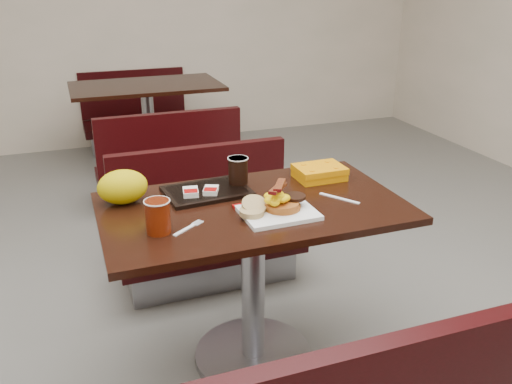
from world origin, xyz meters
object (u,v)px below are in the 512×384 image
object	(u,v)px
table_far	(149,129)
hashbrown_sleeve_left	(191,192)
platter	(278,213)
tray	(207,191)
bench_near_n	(209,222)
knife	(339,198)
table_near	(253,285)
clamshell	(319,172)
coffee_cup_near	(158,217)
paper_bag	(123,187)
hashbrown_sleeve_right	(211,190)
fork	(184,230)
coffee_cup_far	(238,171)
bench_far_s	(166,155)
pancake_stack	(282,205)
bench_far_n	(137,112)

from	to	relation	value
table_far	hashbrown_sleeve_left	bearing A→B (deg)	-95.05
platter	tray	world-z (taller)	same
bench_near_n	knife	xyz separation A→B (m)	(0.35, -0.76, 0.39)
table_near	clamshell	bearing A→B (deg)	24.92
table_near	platter	xyz separation A→B (m)	(0.06, -0.12, 0.38)
coffee_cup_near	knife	distance (m)	0.75
platter	paper_bag	distance (m)	0.63
bench_near_n	clamshell	size ratio (longest dim) A/B	4.69
table_near	hashbrown_sleeve_right	size ratio (longest dim) A/B	15.44
platter	tray	bearing A→B (deg)	122.27
bench_near_n	fork	distance (m)	0.97
coffee_cup_near	coffee_cup_far	world-z (taller)	coffee_cup_far
platter	coffee_cup_far	world-z (taller)	coffee_cup_far
table_far	paper_bag	world-z (taller)	paper_bag
bench_near_n	bench_far_s	distance (m)	1.20
platter	clamshell	size ratio (longest dim) A/B	1.31
bench_far_s	coffee_cup_far	xyz separation A→B (m)	(0.01, -1.69, 0.46)
bench_near_n	pancake_stack	bearing A→B (deg)	-84.21
hashbrown_sleeve_right	paper_bag	size ratio (longest dim) A/B	0.39
fork	clamshell	bearing A→B (deg)	-11.58
coffee_cup_far	paper_bag	world-z (taller)	paper_bag
hashbrown_sleeve_left	hashbrown_sleeve_right	xyz separation A→B (m)	(0.08, -0.01, -0.00)
coffee_cup_far	hashbrown_sleeve_right	bearing A→B (deg)	-154.91
bench_near_n	coffee_cup_near	world-z (taller)	coffee_cup_near
bench_near_n	tray	size ratio (longest dim) A/B	2.92
table_far	hashbrown_sleeve_right	size ratio (longest dim) A/B	15.44
bench_far_n	platter	size ratio (longest dim) A/B	3.58
platter	table_far	bearing A→B (deg)	90.17
platter	hashbrown_sleeve_right	world-z (taller)	hashbrown_sleeve_right
bench_far_s	hashbrown_sleeve_right	bearing A→B (deg)	-94.33
pancake_stack	coffee_cup_near	size ratio (longest dim) A/B	1.16
bench_far_s	coffee_cup_far	bearing A→B (deg)	-89.79
knife	tray	distance (m)	0.55
bench_near_n	table_far	bearing A→B (deg)	90.00
table_near	bench_near_n	world-z (taller)	table_near
hashbrown_sleeve_right	hashbrown_sleeve_left	bearing A→B (deg)	-162.59
table_near	pancake_stack	distance (m)	0.43
bench_far_s	coffee_cup_far	distance (m)	1.76
bench_far_s	hashbrown_sleeve_left	bearing A→B (deg)	-97.06
clamshell	paper_bag	world-z (taller)	paper_bag
pancake_stack	coffee_cup_far	xyz separation A→B (m)	(-0.08, 0.31, 0.04)
bench_near_n	coffee_cup_far	world-z (taller)	coffee_cup_far
knife	hashbrown_sleeve_left	bearing A→B (deg)	-144.40
fork	pancake_stack	bearing A→B (deg)	-31.64
coffee_cup_near	tray	distance (m)	0.40
bench_far_s	knife	world-z (taller)	knife
paper_bag	fork	bearing A→B (deg)	-62.65
bench_near_n	bench_far_s	bearing A→B (deg)	90.00
table_near	platter	size ratio (longest dim) A/B	4.30
table_near	knife	distance (m)	0.52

